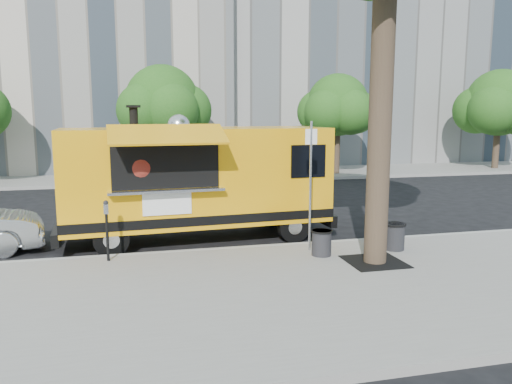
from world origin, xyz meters
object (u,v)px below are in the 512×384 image
(trash_bin_left, at_px, (322,242))
(parking_meter, at_px, (107,223))
(trash_bin_right, at_px, (394,236))
(food_truck, at_px, (196,179))
(far_tree_d, at_px, (499,103))
(far_tree_b, at_px, (162,102))
(sign_post, at_px, (310,178))
(far_tree_c, at_px, (338,105))

(trash_bin_left, bearing_deg, parking_meter, 171.61)
(parking_meter, relative_size, trash_bin_right, 2.13)
(parking_meter, height_order, trash_bin_left, parking_meter)
(food_truck, distance_m, trash_bin_right, 5.16)
(trash_bin_right, bearing_deg, parking_meter, 174.47)
(far_tree_d, bearing_deg, trash_bin_right, -134.84)
(far_tree_d, relative_size, trash_bin_left, 9.78)
(far_tree_b, height_order, sign_post, far_tree_b)
(far_tree_d, xyz_separation_m, sign_post, (-16.45, -14.15, -2.04))
(far_tree_b, distance_m, food_truck, 12.33)
(far_tree_c, height_order, far_tree_d, far_tree_d)
(far_tree_b, distance_m, parking_meter, 14.48)
(sign_post, bearing_deg, far_tree_b, 100.15)
(parking_meter, xyz_separation_m, food_truck, (2.16, 1.92, 0.66))
(far_tree_b, xyz_separation_m, food_truck, (0.16, -12.13, -2.19))
(far_tree_c, relative_size, sign_post, 1.74)
(parking_meter, relative_size, food_truck, 0.19)
(food_truck, distance_m, trash_bin_left, 3.80)
(far_tree_c, bearing_deg, trash_bin_right, -107.38)
(food_truck, relative_size, trash_bin_right, 11.49)
(far_tree_c, xyz_separation_m, trash_bin_left, (-6.33, -14.44, -3.26))
(far_tree_c, bearing_deg, trash_bin_left, -113.69)
(far_tree_b, xyz_separation_m, trash_bin_right, (4.50, -14.68, -3.35))
(food_truck, bearing_deg, far_tree_c, 49.60)
(sign_post, bearing_deg, far_tree_d, 40.70)
(sign_post, bearing_deg, parking_meter, 177.48)
(food_truck, xyz_separation_m, trash_bin_left, (2.50, -2.61, -1.19))
(far_tree_b, xyz_separation_m, far_tree_c, (9.00, -0.30, -0.12))
(far_tree_c, height_order, sign_post, far_tree_c)
(sign_post, height_order, food_truck, food_truck)
(food_truck, bearing_deg, trash_bin_left, -49.83)
(food_truck, bearing_deg, sign_post, -45.24)
(parking_meter, bearing_deg, trash_bin_left, -8.39)
(far_tree_b, height_order, far_tree_d, far_tree_d)
(parking_meter, xyz_separation_m, trash_bin_right, (6.50, -0.63, -0.50))
(food_truck, xyz_separation_m, trash_bin_right, (4.34, -2.55, -1.16))
(sign_post, height_order, trash_bin_left, sign_post)
(trash_bin_right, bearing_deg, far_tree_d, 45.16)
(far_tree_d, relative_size, food_truck, 0.78)
(trash_bin_left, xyz_separation_m, trash_bin_right, (1.83, 0.06, 0.02))
(far_tree_b, height_order, food_truck, far_tree_b)
(sign_post, xyz_separation_m, food_truck, (-2.39, 2.12, -0.20))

